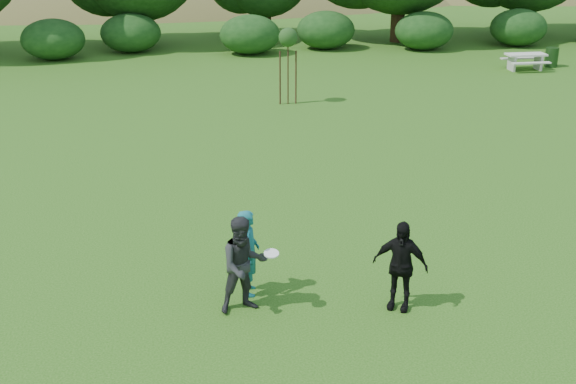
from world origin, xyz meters
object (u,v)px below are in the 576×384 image
object	(u,v)px
player_grey	(244,265)
trash_can_near	(552,57)
picnic_table	(525,59)
sapling	(288,39)
player_teal	(249,252)
player_black	(400,265)

from	to	relation	value
player_grey	trash_can_near	size ratio (longest dim) A/B	2.02
player_grey	picnic_table	xyz separation A→B (m)	(14.79, 19.46, -0.39)
sapling	player_grey	bearing A→B (deg)	-101.68
player_teal	trash_can_near	xyz separation A→B (m)	(16.21, 19.38, -0.40)
player_grey	picnic_table	distance (m)	24.44
player_teal	player_grey	xyz separation A→B (m)	(-0.15, -0.62, 0.06)
player_grey	sapling	size ratio (longest dim) A/B	0.64
player_grey	player_teal	bearing A→B (deg)	64.41
trash_can_near	sapling	world-z (taller)	sapling
player_grey	trash_can_near	distance (m)	25.84
player_grey	trash_can_near	bearing A→B (deg)	38.63
player_grey	picnic_table	size ratio (longest dim) A/B	1.01
picnic_table	player_grey	bearing A→B (deg)	-127.23
player_grey	player_black	bearing A→B (deg)	-18.99
trash_can_near	picnic_table	xyz separation A→B (m)	(-1.57, -0.55, 0.07)
player_teal	sapling	xyz separation A→B (m)	(2.93, 14.28, 1.57)
player_grey	player_black	distance (m)	2.81
player_teal	sapling	distance (m)	14.67
player_grey	picnic_table	world-z (taller)	player_grey
player_black	picnic_table	world-z (taller)	player_black
sapling	picnic_table	bearing A→B (deg)	21.23
player_teal	sapling	world-z (taller)	sapling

